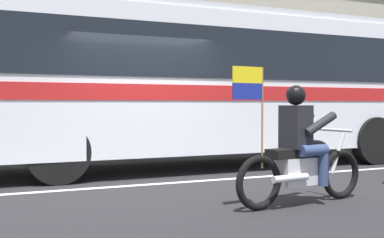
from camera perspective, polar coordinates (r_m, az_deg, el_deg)
name	(u,v)px	position (r m, az deg, el deg)	size (l,w,h in m)	color
ground_plane	(143,179)	(8.49, -5.88, -7.17)	(60.00, 60.00, 0.00)	black
sidewalk_curb	(88,150)	(13.41, -12.36, -3.60)	(28.00, 3.80, 0.15)	gray
lane_center_stripe	(154,184)	(7.93, -4.58, -7.78)	(26.60, 0.14, 0.01)	silver
office_building_facade	(73,2)	(15.93, -14.05, 13.45)	(28.00, 0.89, 9.10)	gray
transit_bus	(221,78)	(10.31, 3.48, 4.90)	(11.57, 2.76, 3.22)	silver
motorcycle_with_rider	(301,154)	(6.41, 12.93, -4.10)	(2.18, 0.68, 1.78)	black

